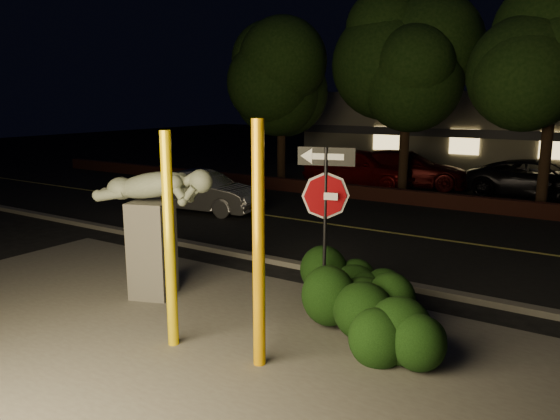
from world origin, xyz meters
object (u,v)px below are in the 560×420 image
object	(u,v)px
parked_car_red	(360,167)
parked_car_darkred	(405,169)
yellow_pole_right	(259,247)
signpost	(325,196)
silver_sedan	(202,192)
sculpture	(153,219)
yellow_pole_left	(170,242)
parked_car_dark	(540,179)

from	to	relation	value
parked_car_red	parked_car_darkred	distance (m)	1.86
yellow_pole_right	signpost	size ratio (longest dim) A/B	1.19
silver_sedan	parked_car_darkred	xyz separation A→B (m)	(3.76, 8.52, 0.09)
signpost	sculpture	distance (m)	3.22
signpost	silver_sedan	xyz separation A→B (m)	(-7.46, 5.31, -1.38)
yellow_pole_left	sculpture	distance (m)	2.18
parked_car_red	parked_car_dark	xyz separation A→B (m)	(6.78, 1.11, -0.11)
yellow_pole_left	silver_sedan	xyz separation A→B (m)	(-6.23, 7.78, -0.95)
yellow_pole_right	sculpture	size ratio (longest dim) A/B	1.40
sculpture	parked_car_darkred	world-z (taller)	sculpture
sculpture	parked_car_dark	size ratio (longest dim) A/B	0.48
silver_sedan	parked_car_red	size ratio (longest dim) A/B	0.85
yellow_pole_left	parked_car_darkred	size ratio (longest dim) A/B	0.62
yellow_pole_right	parked_car_red	world-z (taller)	yellow_pole_right
signpost	parked_car_dark	xyz separation A→B (m)	(1.43, 14.07, -1.34)
sculpture	silver_sedan	xyz separation A→B (m)	(-4.50, 6.44, -0.84)
sculpture	parked_car_dark	distance (m)	15.84
sculpture	parked_car_darkred	bearing A→B (deg)	72.01
yellow_pole_left	yellow_pole_right	size ratio (longest dim) A/B	0.95
yellow_pole_right	signpost	distance (m)	2.30
yellow_pole_left	signpost	world-z (taller)	yellow_pole_left
parked_car_red	parked_car_dark	bearing A→B (deg)	-83.02
silver_sedan	parked_car_dark	size ratio (longest dim) A/B	0.80
silver_sedan	parked_car_darkred	bearing A→B (deg)	-30.82
parked_car_dark	parked_car_red	bearing A→B (deg)	98.74
parked_car_dark	yellow_pole_left	bearing A→B (deg)	170.32
signpost	parked_car_dark	distance (m)	14.21
yellow_pole_right	sculpture	distance (m)	3.38
signpost	sculpture	world-z (taller)	signpost
parked_car_red	parked_car_darkred	bearing A→B (deg)	-64.61
yellow_pole_right	silver_sedan	size ratio (longest dim) A/B	0.85
sculpture	silver_sedan	bearing A→B (deg)	104.09
signpost	parked_car_darkred	xyz separation A→B (m)	(-3.70, 13.83, -1.28)
yellow_pole_left	sculpture	bearing A→B (deg)	142.39
parked_car_darkred	yellow_pole_left	bearing A→B (deg)	174.58
parked_car_red	silver_sedan	bearing A→B (deg)	162.30
parked_car_darkred	sculpture	bearing A→B (deg)	168.80
yellow_pole_right	signpost	xyz separation A→B (m)	(-0.22, 2.26, 0.33)
yellow_pole_left	sculpture	size ratio (longest dim) A/B	1.32
silver_sedan	parked_car_red	world-z (taller)	parked_car_red
signpost	parked_car_dark	size ratio (longest dim) A/B	0.57
sculpture	parked_car_red	size ratio (longest dim) A/B	0.51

